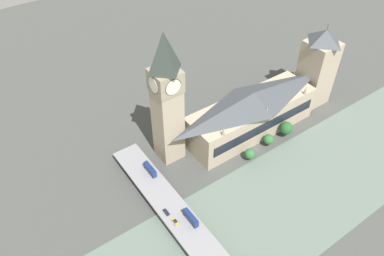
{
  "coord_description": "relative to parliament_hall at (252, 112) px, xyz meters",
  "views": [
    {
      "loc": [
        -111.0,
        127.11,
        165.88
      ],
      "look_at": [
        20.59,
        34.72,
        20.56
      ],
      "focal_mm": 35.0,
      "sensor_mm": 36.0,
      "label": 1
    }
  ],
  "objects": [
    {
      "name": "victoria_tower",
      "position": [
        0.05,
        -57.17,
        12.24
      ],
      "size": [
        19.1,
        19.1,
        58.88
      ],
      "color": "tan",
      "rests_on": "ground_plane"
    },
    {
      "name": "car_northbound_tail",
      "position": [
        -34.55,
        80.55,
        -8.88
      ],
      "size": [
        3.97,
        1.89,
        1.4
      ],
      "color": "gold",
      "rests_on": "road_bridge"
    },
    {
      "name": "tree_embankment_mid",
      "position": [
        -17.33,
        0.2,
        -9.92
      ],
      "size": [
        6.53,
        6.53,
        8.56
      ],
      "color": "brown",
      "rests_on": "ground_plane"
    },
    {
      "name": "tree_embankment_far",
      "position": [
        -17.4,
        -14.73,
        -8.19
      ],
      "size": [
        8.36,
        8.36,
        11.2
      ],
      "color": "brown",
      "rests_on": "ground_plane"
    },
    {
      "name": "clock_tower",
      "position": [
        11.63,
        54.55,
        28.47
      ],
      "size": [
        15.11,
        15.11,
        82.48
      ],
      "color": "tan",
      "rests_on": "ground_plane"
    },
    {
      "name": "parliament_hall",
      "position": [
        0.0,
        0.0,
        0.0
      ],
      "size": [
        26.27,
        87.24,
        30.62
      ],
      "color": "tan",
      "rests_on": "ground_plane"
    },
    {
      "name": "river_water",
      "position": [
        -54.33,
        8.0,
        -15.05
      ],
      "size": [
        64.86,
        360.0,
        0.3
      ],
      "primitive_type": "cube",
      "color": "slate",
      "rests_on": "ground_plane"
    },
    {
      "name": "double_decker_bus_mid",
      "position": [
        1.19,
        73.95,
        -7.0
      ],
      "size": [
        10.61,
        2.59,
        4.68
      ],
      "color": "navy",
      "rests_on": "road_bridge"
    },
    {
      "name": "car_northbound_lead",
      "position": [
        -27.18,
        81.19,
        -8.92
      ],
      "size": [
        4.41,
        1.77,
        1.32
      ],
      "color": "black",
      "rests_on": "road_bridge"
    },
    {
      "name": "double_decker_bus_lead",
      "position": [
        -38.22,
        73.59,
        -6.93
      ],
      "size": [
        10.59,
        2.5,
        4.79
      ],
      "color": "navy",
      "rests_on": "road_bridge"
    },
    {
      "name": "tree_embankment_near",
      "position": [
        -19.76,
        17.75,
        -10.21
      ],
      "size": [
        6.4,
        6.4,
        8.21
      ],
      "color": "brown",
      "rests_on": "ground_plane"
    },
    {
      "name": "ground_plane",
      "position": [
        -15.9,
        8.0,
        -15.2
      ],
      "size": [
        600.0,
        600.0,
        0.0
      ],
      "primitive_type": "plane",
      "color": "#424442"
    },
    {
      "name": "road_bridge",
      "position": [
        -54.33,
        77.21,
        -10.6
      ],
      "size": [
        161.71,
        15.47,
        5.62
      ],
      "color": "slate",
      "rests_on": "ground_plane"
    }
  ]
}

